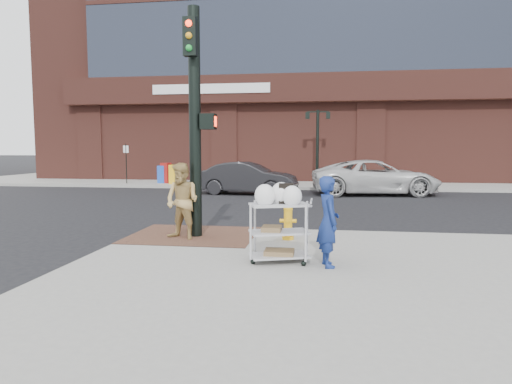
% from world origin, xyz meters
% --- Properties ---
extents(ground, '(220.00, 220.00, 0.00)m').
position_xyz_m(ground, '(0.00, 0.00, 0.00)').
color(ground, black).
rests_on(ground, ground).
extents(sidewalk_far, '(65.00, 36.00, 0.15)m').
position_xyz_m(sidewalk_far, '(12.50, 32.00, 0.07)').
color(sidewalk_far, gray).
rests_on(sidewalk_far, ground).
extents(brick_curb_ramp, '(2.80, 2.40, 0.01)m').
position_xyz_m(brick_curb_ramp, '(-0.60, 0.90, 0.16)').
color(brick_curb_ramp, '#4F3025').
rests_on(brick_curb_ramp, sidewalk_near).
extents(bank_building, '(42.00, 26.00, 28.00)m').
position_xyz_m(bank_building, '(5.00, 31.00, 14.15)').
color(bank_building, brown).
rests_on(bank_building, sidewalk_far).
extents(lamp_post, '(1.32, 0.22, 4.00)m').
position_xyz_m(lamp_post, '(2.00, 16.00, 2.62)').
color(lamp_post, black).
rests_on(lamp_post, sidewalk_far).
extents(parking_sign, '(0.05, 0.05, 2.20)m').
position_xyz_m(parking_sign, '(-8.50, 15.00, 1.25)').
color(parking_sign, black).
rests_on(parking_sign, sidewalk_far).
extents(traffic_signal_pole, '(0.61, 0.51, 5.00)m').
position_xyz_m(traffic_signal_pole, '(-0.48, 0.77, 2.83)').
color(traffic_signal_pole, black).
rests_on(traffic_signal_pole, sidewalk_near).
extents(woman_blue, '(0.49, 0.63, 1.52)m').
position_xyz_m(woman_blue, '(2.40, -1.42, 0.91)').
color(woman_blue, navy).
rests_on(woman_blue, sidewalk_near).
extents(pedestrian_tan, '(0.98, 0.88, 1.66)m').
position_xyz_m(pedestrian_tan, '(-0.70, 0.43, 0.98)').
color(pedestrian_tan, tan).
rests_on(pedestrian_tan, sidewalk_near).
extents(sedan_dark, '(4.65, 2.11, 1.48)m').
position_xyz_m(sedan_dark, '(-1.10, 11.53, 0.74)').
color(sedan_dark, black).
rests_on(sedan_dark, ground).
extents(minivan_white, '(5.94, 3.24, 1.58)m').
position_xyz_m(minivan_white, '(4.67, 12.19, 0.79)').
color(minivan_white, silver).
rests_on(minivan_white, ground).
extents(utility_cart, '(1.12, 0.84, 1.38)m').
position_xyz_m(utility_cart, '(1.57, -1.27, 0.78)').
color(utility_cart, '#B0B1B6').
rests_on(utility_cart, sidewalk_near).
extents(fire_hydrant, '(0.36, 0.25, 0.77)m').
position_xyz_m(fire_hydrant, '(1.57, 0.73, 0.54)').
color(fire_hydrant, gold).
rests_on(fire_hydrant, sidewalk_near).
extents(newsbox_red, '(0.57, 0.54, 1.13)m').
position_xyz_m(newsbox_red, '(-6.40, 15.52, 0.72)').
color(newsbox_red, maroon).
rests_on(newsbox_red, sidewalk_far).
extents(newsbox_yellow, '(0.57, 0.55, 1.05)m').
position_xyz_m(newsbox_yellow, '(-5.72, 14.91, 0.67)').
color(newsbox_yellow, yellow).
rests_on(newsbox_yellow, sidewalk_far).
extents(newsbox_blue, '(0.43, 0.40, 0.98)m').
position_xyz_m(newsbox_blue, '(-6.63, 15.49, 0.64)').
color(newsbox_blue, blue).
rests_on(newsbox_blue, sidewalk_far).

